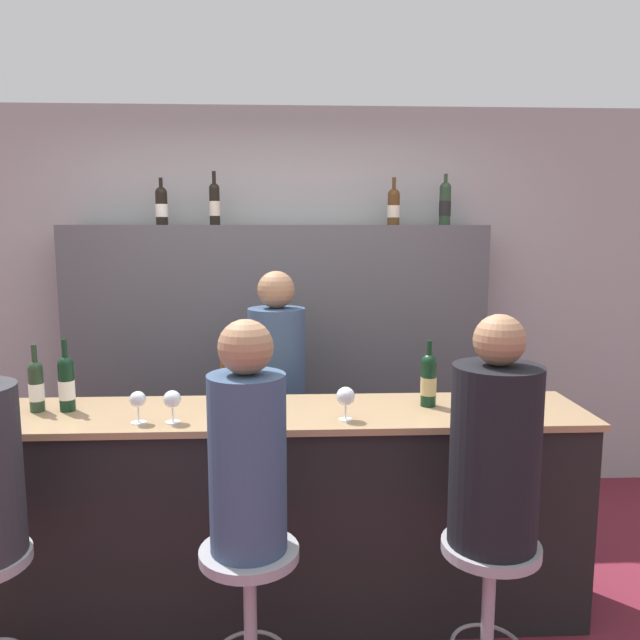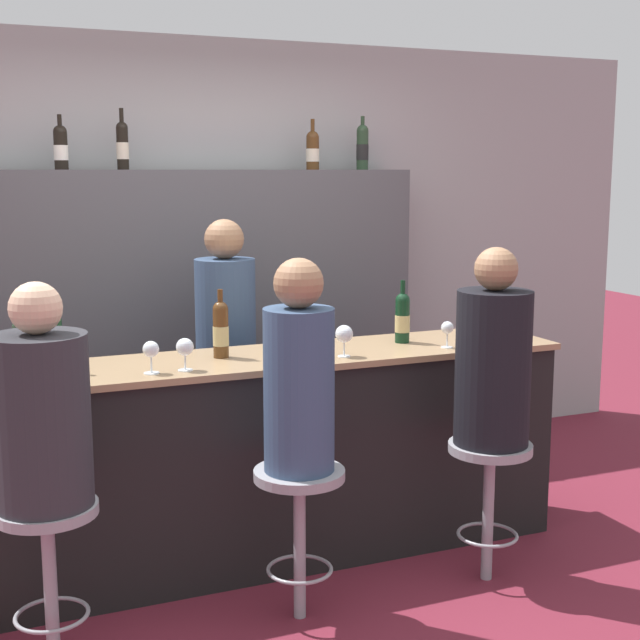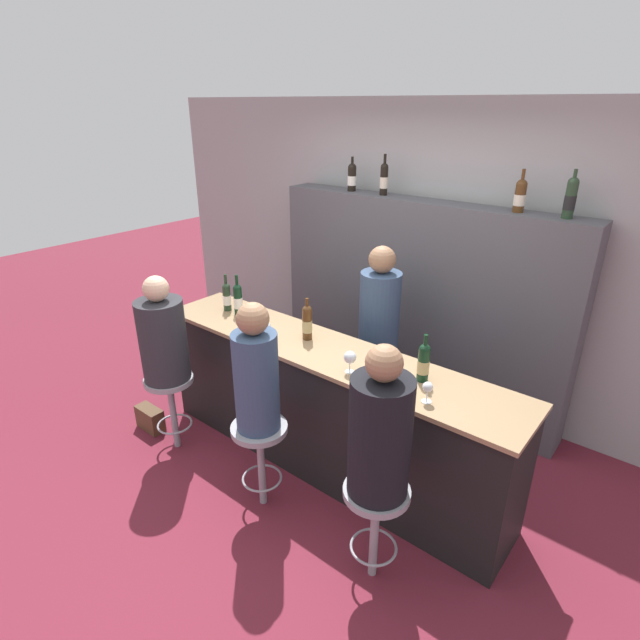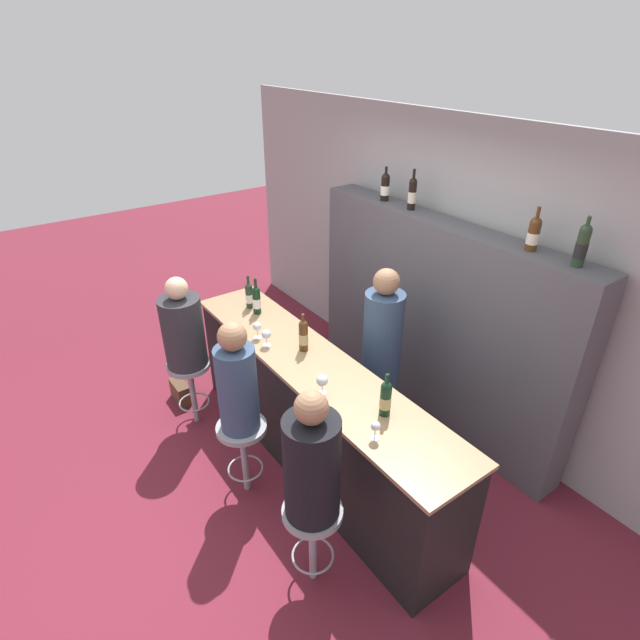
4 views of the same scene
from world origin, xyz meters
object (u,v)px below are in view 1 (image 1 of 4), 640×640
at_px(wine_glass_3, 470,398).
at_px(guest_seated_middle, 247,449).
at_px(wine_bottle_counter_3, 429,379).
at_px(wine_bottle_counter_1, 66,383).
at_px(bar_stool_right, 489,576).
at_px(wine_glass_2, 346,397).
at_px(guest_seated_right, 495,447).
at_px(bartender, 277,419).
at_px(wine_bottle_backbar_3, 445,203).
at_px(bar_stool_middle, 250,583).
at_px(wine_glass_0, 138,401).
at_px(wine_bottle_counter_0, 36,385).
at_px(wine_bottle_counter_2, 228,381).
at_px(wine_bottle_backbar_1, 215,203).
at_px(wine_bottle_backbar_2, 394,206).
at_px(wine_bottle_backbar_0, 162,206).
at_px(wine_glass_1, 172,400).

distance_m(wine_glass_3, guest_seated_middle, 1.03).
bearing_deg(guest_seated_middle, wine_bottle_counter_3, 38.62).
distance_m(wine_bottle_counter_1, bar_stool_right, 1.97).
relative_size(wine_glass_2, bar_stool_right, 0.23).
relative_size(guest_seated_right, bartender, 0.55).
distance_m(wine_bottle_counter_3, wine_bottle_backbar_3, 1.54).
bearing_deg(bar_stool_right, bar_stool_middle, 180.00).
xyz_separation_m(wine_bottle_counter_1, wine_glass_0, (0.37, -0.20, -0.03)).
relative_size(wine_bottle_counter_3, guest_seated_right, 0.36).
relative_size(wine_bottle_counter_0, bar_stool_middle, 0.49).
height_order(wine_bottle_counter_3, bar_stool_middle, wine_bottle_counter_3).
bearing_deg(wine_bottle_counter_2, bar_stool_middle, -78.53).
bearing_deg(bartender, wine_bottle_backbar_3, 29.17).
distance_m(wine_bottle_backbar_3, guest_seated_middle, 2.39).
distance_m(bar_stool_middle, guest_seated_right, 1.04).
bearing_deg(bartender, wine_bottle_counter_3, -41.05).
height_order(wine_glass_0, guest_seated_middle, guest_seated_middle).
relative_size(wine_bottle_counter_1, wine_glass_2, 2.26).
distance_m(bar_stool_right, bartender, 1.53).
height_order(wine_bottle_backbar_3, wine_glass_0, wine_bottle_backbar_3).
relative_size(wine_bottle_counter_1, wine_bottle_backbar_1, 0.99).
distance_m(wine_glass_3, bar_stool_right, 0.72).
relative_size(wine_bottle_backbar_1, guest_seated_right, 0.39).
relative_size(wine_bottle_counter_1, wine_bottle_counter_3, 1.07).
bearing_deg(bar_stool_middle, wine_bottle_backbar_2, 66.15).
height_order(wine_bottle_counter_1, wine_bottle_backbar_3, wine_bottle_backbar_3).
bearing_deg(wine_bottle_counter_0, wine_bottle_backbar_3, 29.71).
relative_size(wine_bottle_backbar_3, bartender, 0.21).
bearing_deg(bar_stool_middle, wine_bottle_counter_1, 143.34).
bearing_deg(bar_stool_middle, bar_stool_right, 0.00).
bearing_deg(wine_bottle_backbar_0, wine_glass_1, -78.10).
xyz_separation_m(wine_bottle_counter_3, wine_glass_3, (0.14, -0.20, -0.04)).
bearing_deg(wine_bottle_backbar_2, wine_glass_2, -106.80).
xyz_separation_m(wine_bottle_counter_0, wine_glass_1, (0.64, -0.20, -0.02)).
height_order(wine_bottle_counter_1, wine_glass_0, wine_bottle_counter_1).
xyz_separation_m(wine_bottle_counter_0, wine_bottle_counter_2, (0.86, 0.00, 0.01)).
height_order(wine_bottle_counter_0, wine_glass_1, wine_bottle_counter_0).
bearing_deg(wine_bottle_counter_1, wine_glass_3, -6.36).
bearing_deg(guest_seated_middle, guest_seated_right, 0.00).
height_order(bar_stool_right, guest_seated_right, guest_seated_right).
height_order(wine_bottle_counter_1, wine_bottle_counter_3, wine_bottle_counter_1).
bearing_deg(wine_bottle_counter_2, guest_seated_right, -31.66).
bearing_deg(guest_seated_right, bar_stool_middle, -180.00).
relative_size(wine_bottle_counter_0, wine_bottle_backbar_2, 1.02).
bearing_deg(wine_bottle_counter_2, wine_bottle_backbar_0, 112.91).
bearing_deg(wine_bottle_counter_3, wine_glass_1, -170.11).
height_order(wine_glass_2, bar_stool_middle, wine_glass_2).
bearing_deg(guest_seated_middle, wine_bottle_backbar_0, 109.16).
bearing_deg(bartender, wine_glass_2, -69.23).
bearing_deg(wine_glass_3, wine_bottle_backbar_0, 137.99).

